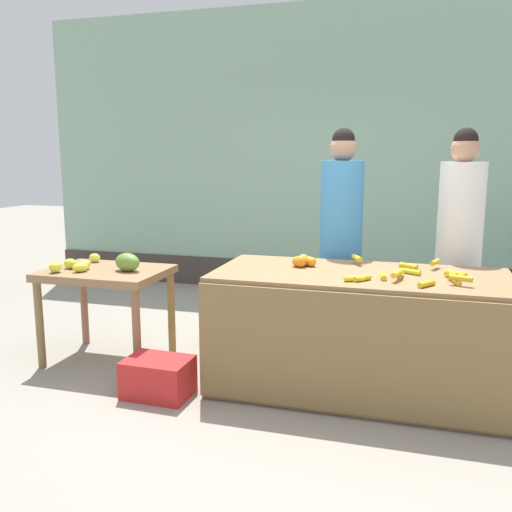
% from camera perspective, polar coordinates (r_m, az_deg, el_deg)
% --- Properties ---
extents(ground_plane, '(24.00, 24.00, 0.00)m').
position_cam_1_polar(ground_plane, '(4.08, 3.92, -12.89)').
color(ground_plane, gray).
extents(market_wall_back, '(7.57, 0.23, 3.32)m').
position_cam_1_polar(market_wall_back, '(6.49, 9.47, 10.36)').
color(market_wall_back, '#8CB299').
rests_on(market_wall_back, ground).
extents(fruit_stall_counter, '(1.97, 0.93, 0.83)m').
position_cam_1_polar(fruit_stall_counter, '(3.86, 10.62, -7.83)').
color(fruit_stall_counter, olive).
rests_on(fruit_stall_counter, ground).
extents(side_table_wooden, '(0.93, 0.69, 0.74)m').
position_cam_1_polar(side_table_wooden, '(4.44, -15.39, -2.69)').
color(side_table_wooden, olive).
rests_on(side_table_wooden, ground).
extents(banana_bunch_pile, '(0.79, 0.72, 0.07)m').
position_cam_1_polar(banana_bunch_pile, '(3.69, 16.22, -1.76)').
color(banana_bunch_pile, gold).
rests_on(banana_bunch_pile, fruit_stall_counter).
extents(orange_pile, '(0.17, 0.16, 0.08)m').
position_cam_1_polar(orange_pile, '(3.92, 5.00, -0.54)').
color(orange_pile, orange).
rests_on(orange_pile, fruit_stall_counter).
extents(mango_papaya_pile, '(0.67, 0.55, 0.14)m').
position_cam_1_polar(mango_papaya_pile, '(4.36, -15.54, -0.73)').
color(mango_papaya_pile, yellow).
rests_on(mango_papaya_pile, side_table_wooden).
extents(vendor_woman_blue_shirt, '(0.34, 0.34, 1.83)m').
position_cam_1_polar(vendor_woman_blue_shirt, '(4.46, 8.85, 1.39)').
color(vendor_woman_blue_shirt, '#33333D').
rests_on(vendor_woman_blue_shirt, ground).
extents(vendor_woman_white_shirt, '(0.34, 0.34, 1.82)m').
position_cam_1_polar(vendor_woman_white_shirt, '(4.49, 20.43, 0.86)').
color(vendor_woman_white_shirt, '#33333D').
rests_on(vendor_woman_white_shirt, ground).
extents(produce_crate, '(0.45, 0.33, 0.26)m').
position_cam_1_polar(produce_crate, '(3.86, -10.19, -12.36)').
color(produce_crate, red).
rests_on(produce_crate, ground).
extents(produce_sack, '(0.39, 0.34, 0.45)m').
position_cam_1_polar(produce_sack, '(4.79, -3.76, -6.46)').
color(produce_sack, maroon).
rests_on(produce_sack, ground).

